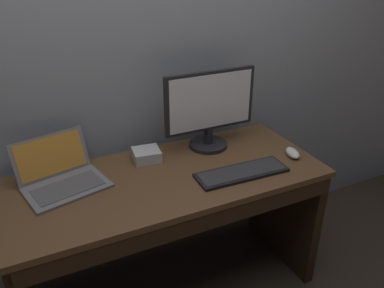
{
  "coord_description": "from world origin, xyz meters",
  "views": [
    {
      "loc": [
        -0.58,
        -1.49,
        1.72
      ],
      "look_at": [
        0.13,
        0.0,
        0.89
      ],
      "focal_mm": 36.34,
      "sensor_mm": 36.0,
      "label": 1
    }
  ],
  "objects_px": {
    "wired_keyboard": "(242,172)",
    "external_drive_box": "(147,155)",
    "laptop_space_gray": "(62,178)",
    "external_monitor": "(210,110)",
    "computer_mouse": "(293,153)"
  },
  "relations": [
    {
      "from": "computer_mouse",
      "to": "external_drive_box",
      "type": "xyz_separation_m",
      "value": [
        -0.7,
        0.29,
        0.01
      ]
    },
    {
      "from": "external_monitor",
      "to": "external_drive_box",
      "type": "xyz_separation_m",
      "value": [
        -0.35,
        0.01,
        -0.19
      ]
    },
    {
      "from": "laptop_space_gray",
      "to": "wired_keyboard",
      "type": "height_order",
      "value": "laptop_space_gray"
    },
    {
      "from": "laptop_space_gray",
      "to": "external_monitor",
      "type": "xyz_separation_m",
      "value": [
        0.78,
        0.05,
        0.18
      ]
    },
    {
      "from": "computer_mouse",
      "to": "laptop_space_gray",
      "type": "bearing_deg",
      "value": -176.64
    },
    {
      "from": "computer_mouse",
      "to": "external_drive_box",
      "type": "distance_m",
      "value": 0.76
    },
    {
      "from": "external_monitor",
      "to": "external_drive_box",
      "type": "bearing_deg",
      "value": 178.14
    },
    {
      "from": "wired_keyboard",
      "to": "external_drive_box",
      "type": "relative_size",
      "value": 3.42
    },
    {
      "from": "external_monitor",
      "to": "wired_keyboard",
      "type": "xyz_separation_m",
      "value": [
        0.01,
        -0.32,
        -0.21
      ]
    },
    {
      "from": "laptop_space_gray",
      "to": "wired_keyboard",
      "type": "relative_size",
      "value": 0.9
    },
    {
      "from": "computer_mouse",
      "to": "external_drive_box",
      "type": "height_order",
      "value": "external_drive_box"
    },
    {
      "from": "laptop_space_gray",
      "to": "external_monitor",
      "type": "bearing_deg",
      "value": 3.68
    },
    {
      "from": "wired_keyboard",
      "to": "external_monitor",
      "type": "bearing_deg",
      "value": 91.75
    },
    {
      "from": "laptop_space_gray",
      "to": "external_monitor",
      "type": "relative_size",
      "value": 0.81
    },
    {
      "from": "computer_mouse",
      "to": "wired_keyboard",
      "type": "bearing_deg",
      "value": -158.39
    }
  ]
}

